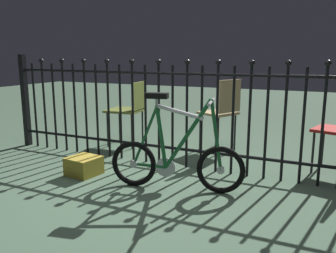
# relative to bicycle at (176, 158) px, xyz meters

# --- Properties ---
(ground_plane) EXTENTS (20.00, 20.00, 0.00)m
(ground_plane) POSITION_rel_bicycle_xyz_m (-0.28, -0.09, -0.29)
(ground_plane) COLOR #48634C
(iron_fence) EXTENTS (4.47, 0.07, 1.21)m
(iron_fence) POSITION_rel_bicycle_xyz_m (-0.35, 0.64, 0.32)
(iron_fence) COLOR black
(iron_fence) RESTS_ON ground
(bicycle) EXTENTS (1.21, 0.41, 0.88)m
(bicycle) POSITION_rel_bicycle_xyz_m (0.00, 0.00, 0.00)
(bicycle) COLOR black
(bicycle) RESTS_ON ground
(chair_tan) EXTENTS (0.52, 0.52, 0.91)m
(chair_tan) POSITION_rel_bicycle_xyz_m (0.00, 1.44, 0.26)
(chair_tan) COLOR black
(chair_tan) RESTS_ON ground
(chair_olive) EXTENTS (0.49, 0.48, 0.86)m
(chair_olive) POSITION_rel_bicycle_xyz_m (-1.20, 1.22, 0.24)
(chair_olive) COLOR black
(chair_olive) RESTS_ON ground
(display_crate) EXTENTS (0.33, 0.33, 0.18)m
(display_crate) POSITION_rel_bicycle_xyz_m (-1.01, -0.03, -0.20)
(display_crate) COLOR #B29933
(display_crate) RESTS_ON ground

